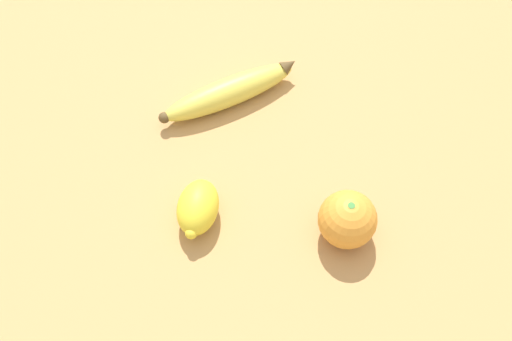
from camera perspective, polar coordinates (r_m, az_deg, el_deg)
ground_plane at (r=0.87m, az=0.59°, el=0.08°), size 3.00×3.00×0.00m
banana at (r=0.92m, az=-2.50°, el=7.53°), size 0.08×0.23×0.04m
orange at (r=0.79m, az=8.70°, el=-4.63°), size 0.08×0.08×0.08m
lemon at (r=0.81m, az=-5.56°, el=-3.54°), size 0.10×0.09×0.06m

